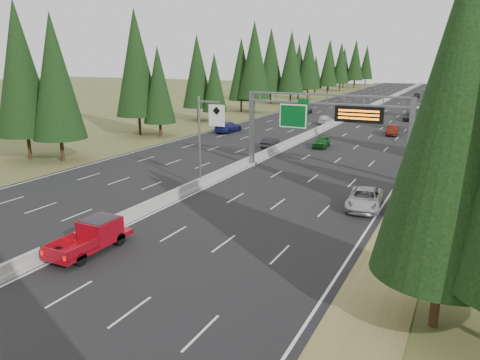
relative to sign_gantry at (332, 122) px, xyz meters
The scene contains 18 objects.
road 46.29m from the sign_gantry, 101.18° to the left, with size 32.00×260.00×0.08m, color black.
shoulder_right 46.28m from the sign_gantry, 78.86° to the left, with size 3.60×260.00×0.06m, color olive.
shoulder_left 52.70m from the sign_gantry, 120.63° to the left, with size 3.60×260.00×0.06m, color #4D5628.
median_barrier 46.25m from the sign_gantry, 101.18° to the left, with size 0.70×260.00×0.85m.
sign_gantry is the anchor object (origin of this frame).
hov_sign_pole 12.96m from the sign_gantry, 130.04° to the right, with size 2.80×0.50×8.00m.
tree_row_left 51.95m from the sign_gantry, 126.62° to the left, with size 11.85×238.82×18.47m.
silver_minivan 11.67m from the sign_gantry, 60.00° to the right, with size 2.46×5.34×1.48m, color #AEAFB3.
red_pickup 26.01m from the sign_gantry, 106.79° to the right, with size 1.98×5.55×1.81m.
car_ahead_green 15.02m from the sign_gantry, 109.86° to the left, with size 1.72×4.26×1.45m, color #114E19.
car_ahead_dkred 27.93m from the sign_gantry, 86.43° to the left, with size 1.54×4.41×1.45m, color #50150B.
car_ahead_dkgrey 46.08m from the sign_gantry, 87.74° to the left, with size 1.93×4.76×1.38m, color black.
car_ahead_white 65.11m from the sign_gantry, 88.86° to the left, with size 2.22×4.81×1.34m, color #BCBCBC.
car_ahead_far 98.63m from the sign_gantry, 91.53° to the left, with size 1.61×4.01×1.37m, color black.
car_onc_near 15.60m from the sign_gantry, 135.92° to the left, with size 1.40×4.02×1.33m, color black.
car_onc_blue 28.99m from the sign_gantry, 138.31° to the left, with size 2.26×5.57×1.62m, color navy.
car_onc_white 36.62m from the sign_gantry, 107.02° to the left, with size 1.89×4.69×1.60m, color silver.
car_onc_far 51.12m from the sign_gantry, 111.48° to the left, with size 2.22×4.82×1.34m, color black.
Camera 1 is at (20.95, -9.36, 11.34)m, focal length 35.00 mm.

